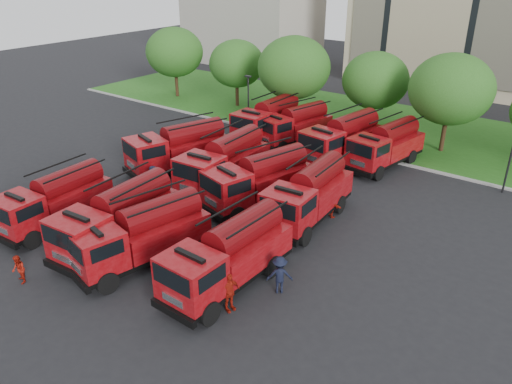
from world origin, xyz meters
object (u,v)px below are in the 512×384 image
fire_truck_2 (142,234)px  firefighter_2 (229,310)px  fire_truck_5 (224,162)px  firefighter_5 (331,216)px  fire_truck_6 (259,180)px  fire_truck_3 (228,255)px  fire_truck_1 (118,218)px  fire_truck_0 (55,200)px  firefighter_0 (109,275)px  firefighter_1 (22,282)px  fire_truck_11 (386,145)px  fire_truck_4 (179,148)px  firefighter_3 (279,292)px  firefighter_4 (155,192)px  fire_truck_9 (295,125)px  fire_truck_10 (343,139)px  fire_truck_7 (309,194)px  fire_truck_8 (269,120)px

fire_truck_2 → firefighter_2: bearing=8.5°
fire_truck_5 → firefighter_5: (8.12, 0.59, -1.83)m
fire_truck_6 → fire_truck_3: bearing=-48.3°
fire_truck_1 → fire_truck_0: bearing=-177.9°
fire_truck_0 → firefighter_0: 7.12m
firefighter_0 → firefighter_1: (-2.96, -3.01, 0.00)m
fire_truck_5 → firefighter_0: size_ratio=5.19×
fire_truck_11 → fire_truck_4: bearing=-131.1°
fire_truck_11 → firefighter_2: fire_truck_11 is taller
fire_truck_0 → firefighter_5: 16.69m
fire_truck_3 → firefighter_3: 3.05m
firefighter_1 → firefighter_3: firefighter_3 is taller
fire_truck_2 → firefighter_2: size_ratio=3.94×
fire_truck_11 → firefighter_5: bearing=-76.6°
firefighter_0 → firefighter_4: (-5.45, 8.17, 0.00)m
fire_truck_2 → fire_truck_9: (-3.74, 20.34, -0.07)m
fire_truck_1 → fire_truck_11: size_ratio=1.04×
fire_truck_6 → firefighter_0: size_ratio=5.11×
fire_truck_5 → fire_truck_10: (4.22, 9.19, -0.01)m
firefighter_1 → firefighter_4: (-2.49, 11.18, 0.00)m
fire_truck_1 → fire_truck_10: bearing=74.2°
fire_truck_11 → firefighter_1: fire_truck_11 is taller
fire_truck_5 → fire_truck_7: bearing=-9.3°
fire_truck_1 → fire_truck_10: (3.71, 18.74, 0.04)m
fire_truck_10 → firefighter_4: size_ratio=4.28×
fire_truck_0 → fire_truck_7: bearing=35.4°
fire_truck_2 → fire_truck_3: fire_truck_3 is taller
fire_truck_10 → firefighter_3: (5.69, -16.89, -1.82)m
fire_truck_5 → firefighter_1: 14.92m
fire_truck_3 → fire_truck_9: size_ratio=1.02×
firefighter_5 → fire_truck_9: bearing=-22.0°
fire_truck_5 → fire_truck_9: 10.54m
firefighter_0 → fire_truck_10: bearing=39.9°
firefighter_2 → fire_truck_10: bearing=28.2°
fire_truck_8 → fire_truck_10: (7.56, -0.75, 0.03)m
fire_truck_11 → firefighter_0: bearing=-94.3°
fire_truck_7 → firefighter_5: (0.91, 1.27, -1.74)m
fire_truck_11 → firefighter_5: size_ratio=4.87×
firefighter_2 → firefighter_3: 2.72m
firefighter_3 → fire_truck_5: bearing=-74.9°
firefighter_3 → firefighter_5: bearing=-114.8°
fire_truck_2 → firefighter_5: 11.86m
fire_truck_0 → fire_truck_10: (8.78, 19.34, 0.20)m
fire_truck_1 → firefighter_3: fire_truck_1 is taller
fire_truck_2 → firefighter_3: bearing=28.5°
fire_truck_0 → fire_truck_5: fire_truck_5 is taller
fire_truck_4 → fire_truck_8: 9.78m
fire_truck_4 → firefighter_1: size_ratio=5.43×
fire_truck_8 → firefighter_4: 13.66m
fire_truck_2 → firefighter_5: bearing=74.6°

